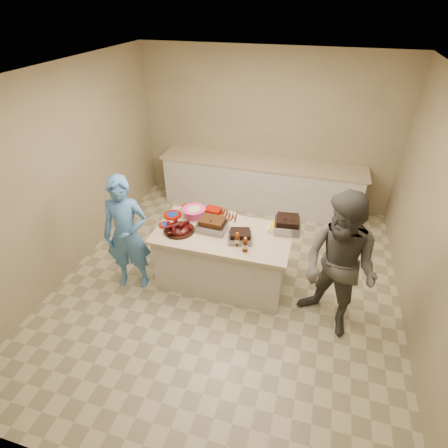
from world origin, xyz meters
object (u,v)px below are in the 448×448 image
(island, at_px, (223,280))
(plastic_cup, at_px, (186,211))
(bbq_bottle_a, at_px, (237,245))
(guest_blue, at_px, (136,281))
(coleslaw_bowl, at_px, (194,217))
(mustard_bottle, at_px, (208,226))
(rib_platter, at_px, (179,231))
(guest_gray, at_px, (326,323))
(roasting_pan, at_px, (287,230))
(bbq_bottle_b, at_px, (245,251))

(island, height_order, plastic_cup, plastic_cup)
(bbq_bottle_a, xyz_separation_m, guest_blue, (-1.41, -0.15, -0.82))
(coleslaw_bowl, distance_m, guest_blue, 1.24)
(plastic_cup, bearing_deg, guest_blue, -126.03)
(mustard_bottle, xyz_separation_m, guest_blue, (-0.95, -0.46, -0.82))
(rib_platter, bearing_deg, mustard_bottle, 33.87)
(island, relative_size, guest_gray, 0.97)
(rib_platter, relative_size, coleslaw_bowl, 1.25)
(plastic_cup, xyz_separation_m, guest_blue, (-0.52, -0.72, -0.82))
(roasting_pan, distance_m, bbq_bottle_a, 0.72)
(bbq_bottle_b, relative_size, guest_gray, 0.11)
(roasting_pan, distance_m, coleslaw_bowl, 1.25)
(roasting_pan, xyz_separation_m, bbq_bottle_a, (-0.53, -0.48, 0.00))
(roasting_pan, bearing_deg, rib_platter, -169.87)
(mustard_bottle, relative_size, guest_gray, 0.07)
(island, xyz_separation_m, plastic_cup, (-0.65, 0.36, 0.82))
(bbq_bottle_a, relative_size, plastic_cup, 1.69)
(mustard_bottle, distance_m, plastic_cup, 0.50)
(island, relative_size, plastic_cup, 16.47)
(mustard_bottle, bearing_deg, coleslaw_bowl, 148.39)
(guest_gray, bearing_deg, mustard_bottle, -160.63)
(guest_gray, bearing_deg, bbq_bottle_a, -152.82)
(island, relative_size, coleslaw_bowl, 5.44)
(rib_platter, distance_m, roasting_pan, 1.38)
(coleslaw_bowl, bearing_deg, bbq_bottle_b, -33.08)
(bbq_bottle_a, bearing_deg, guest_blue, -173.86)
(island, relative_size, bbq_bottle_b, 8.91)
(coleslaw_bowl, bearing_deg, island, -27.93)
(bbq_bottle_b, xyz_separation_m, mustard_bottle, (-0.58, 0.39, 0.00))
(roasting_pan, relative_size, bbq_bottle_a, 1.81)
(coleslaw_bowl, relative_size, bbq_bottle_b, 1.64)
(roasting_pan, xyz_separation_m, guest_gray, (0.65, -0.66, -0.82))
(roasting_pan, height_order, bbq_bottle_b, bbq_bottle_b)
(island, bearing_deg, bbq_bottle_b, -39.10)
(bbq_bottle_a, bearing_deg, bbq_bottle_b, -35.91)
(bbq_bottle_b, height_order, guest_gray, bbq_bottle_b)
(rib_platter, height_order, bbq_bottle_b, bbq_bottle_b)
(island, bearing_deg, guest_gray, -14.80)
(island, bearing_deg, roasting_pan, 19.90)
(bbq_bottle_b, bearing_deg, guest_gray, -4.74)
(roasting_pan, bearing_deg, bbq_bottle_a, -144.44)
(bbq_bottle_a, distance_m, guest_gray, 1.45)
(rib_platter, distance_m, bbq_bottle_b, 0.92)
(rib_platter, relative_size, mustard_bottle, 3.25)
(roasting_pan, distance_m, plastic_cup, 1.43)
(bbq_bottle_b, distance_m, guest_gray, 1.35)
(rib_platter, relative_size, guest_blue, 0.25)
(island, distance_m, mustard_bottle, 0.86)
(bbq_bottle_b, relative_size, mustard_bottle, 1.58)
(roasting_pan, relative_size, guest_gray, 0.18)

